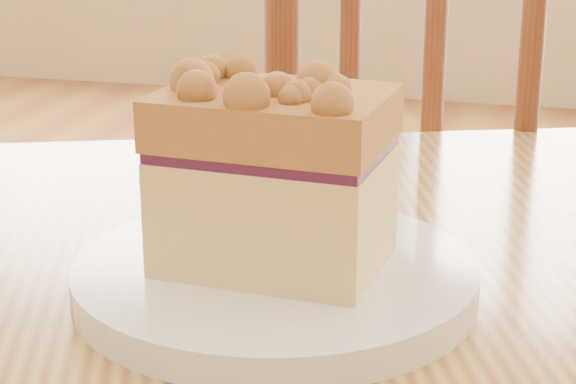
{
  "coord_description": "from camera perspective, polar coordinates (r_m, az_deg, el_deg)",
  "views": [
    {
      "loc": [
        -0.0,
        -0.25,
        0.99
      ],
      "look_at": [
        -0.14,
        0.29,
        0.8
      ],
      "focal_mm": 62.0,
      "sensor_mm": 36.0,
      "label": 1
    }
  ],
  "objects": [
    {
      "name": "cafe_chair_main",
      "position": [
        1.21,
        11.73,
        -4.54
      ],
      "size": [
        0.62,
        0.62,
        1.03
      ],
      "rotation": [
        0.0,
        0.0,
        2.73
      ],
      "color": "brown",
      "rests_on": "ground"
    },
    {
      "name": "plate",
      "position": [
        0.58,
        -0.75,
        -5.0
      ],
      "size": [
        0.23,
        0.23,
        0.02
      ],
      "color": "white",
      "rests_on": "cafe_table_main"
    },
    {
      "name": "cake_slice",
      "position": [
        0.55,
        -1.03,
        1.28
      ],
      "size": [
        0.14,
        0.1,
        0.12
      ],
      "rotation": [
        0.0,
        0.0,
        -0.08
      ],
      "color": "#FFD890",
      "rests_on": "plate"
    }
  ]
}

